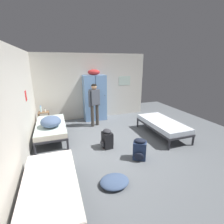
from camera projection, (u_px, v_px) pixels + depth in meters
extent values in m
plane|color=slate|center=(115.00, 146.00, 4.82)|extent=(8.82, 8.82, 0.00)
cube|color=beige|center=(92.00, 87.00, 6.95)|extent=(4.70, 0.06, 2.69)
cube|color=beige|center=(19.00, 109.00, 3.70)|extent=(0.06, 5.51, 2.69)
cube|color=#B7CCBC|center=(125.00, 81.00, 7.32)|extent=(0.55, 0.01, 0.40)
cube|color=red|center=(26.00, 96.00, 4.55)|extent=(0.01, 0.20, 0.28)
cube|color=#6B93C6|center=(89.00, 98.00, 6.72)|extent=(0.44, 0.52, 1.85)
cylinder|color=black|center=(94.00, 96.00, 6.47)|extent=(0.02, 0.03, 0.02)
cube|color=#6B93C6|center=(100.00, 98.00, 6.87)|extent=(0.44, 0.52, 1.85)
cylinder|color=black|center=(105.00, 96.00, 6.62)|extent=(0.02, 0.03, 0.02)
ellipsoid|color=red|center=(94.00, 72.00, 6.49)|extent=(0.48, 0.36, 0.22)
cylinder|color=brown|center=(39.00, 121.00, 6.02)|extent=(0.03, 0.03, 0.55)
cylinder|color=brown|center=(49.00, 120.00, 6.13)|extent=(0.03, 0.03, 0.55)
cylinder|color=brown|center=(40.00, 119.00, 6.26)|extent=(0.03, 0.03, 0.55)
cylinder|color=brown|center=(49.00, 118.00, 6.37)|extent=(0.03, 0.03, 0.55)
cube|color=brown|center=(45.00, 121.00, 6.22)|extent=(0.38, 0.30, 0.02)
cube|color=brown|center=(43.00, 112.00, 6.11)|extent=(0.38, 0.30, 0.02)
cylinder|color=#28282D|center=(157.00, 121.00, 6.47)|extent=(0.06, 0.06, 0.28)
cylinder|color=#28282D|center=(138.00, 123.00, 6.20)|extent=(0.06, 0.06, 0.28)
cylinder|color=#28282D|center=(193.00, 141.00, 4.81)|extent=(0.06, 0.06, 0.28)
cylinder|color=#28282D|center=(169.00, 145.00, 4.54)|extent=(0.06, 0.06, 0.28)
cube|color=#28282D|center=(162.00, 126.00, 5.46)|extent=(0.90, 1.90, 0.06)
cube|color=silver|center=(163.00, 123.00, 5.43)|extent=(0.87, 1.84, 0.14)
cube|color=silver|center=(163.00, 121.00, 5.41)|extent=(0.86, 1.82, 0.01)
cylinder|color=#28282D|center=(35.00, 150.00, 4.31)|extent=(0.06, 0.06, 0.28)
cylinder|color=#28282D|center=(68.00, 145.00, 4.58)|extent=(0.06, 0.06, 0.28)
cylinder|color=#28282D|center=(40.00, 125.00, 5.98)|extent=(0.06, 0.06, 0.28)
cylinder|color=#28282D|center=(64.00, 123.00, 6.24)|extent=(0.06, 0.06, 0.28)
cube|color=#28282D|center=(51.00, 129.00, 5.23)|extent=(0.90, 1.90, 0.06)
cube|color=beige|center=(51.00, 126.00, 5.20)|extent=(0.87, 1.84, 0.14)
cube|color=silver|center=(51.00, 124.00, 5.18)|extent=(0.86, 1.82, 0.01)
cylinder|color=#28282D|center=(31.00, 171.00, 3.49)|extent=(0.06, 0.06, 0.28)
cylinder|color=#28282D|center=(71.00, 163.00, 3.75)|extent=(0.06, 0.06, 0.28)
cube|color=#28282D|center=(51.00, 190.00, 2.74)|extent=(0.90, 1.90, 0.06)
cube|color=silver|center=(50.00, 185.00, 2.71)|extent=(0.87, 1.84, 0.14)
cube|color=silver|center=(50.00, 181.00, 2.69)|extent=(0.86, 1.82, 0.01)
ellipsoid|color=slate|center=(51.00, 122.00, 4.90)|extent=(0.59, 0.66, 0.32)
cylinder|color=#3D3833|center=(97.00, 115.00, 6.30)|extent=(0.12, 0.12, 0.83)
cylinder|color=#3D3833|center=(92.00, 116.00, 6.16)|extent=(0.12, 0.12, 0.83)
cube|color=#474C56|center=(94.00, 97.00, 6.02)|extent=(0.40, 0.32, 0.57)
cylinder|color=#474C56|center=(99.00, 97.00, 6.17)|extent=(0.08, 0.08, 0.59)
cylinder|color=#474C56|center=(90.00, 99.00, 5.90)|extent=(0.08, 0.08, 0.59)
sphere|color=tan|center=(94.00, 87.00, 5.91)|extent=(0.20, 0.20, 0.20)
ellipsoid|color=black|center=(94.00, 85.00, 5.90)|extent=(0.19, 0.19, 0.11)
cylinder|color=#B2DBEA|center=(41.00, 109.00, 6.07)|extent=(0.06, 0.06, 0.21)
cylinder|color=#2666B2|center=(40.00, 106.00, 6.04)|extent=(0.03, 0.03, 0.03)
cylinder|color=white|center=(45.00, 111.00, 6.08)|extent=(0.05, 0.05, 0.11)
cylinder|color=black|center=(45.00, 109.00, 6.06)|extent=(0.03, 0.03, 0.02)
cube|color=navy|center=(140.00, 150.00, 4.11)|extent=(0.40, 0.37, 0.46)
ellipsoid|color=black|center=(139.00, 157.00, 4.00)|extent=(0.25, 0.20, 0.20)
ellipsoid|color=black|center=(140.00, 141.00, 4.03)|extent=(0.36, 0.34, 0.10)
cube|color=black|center=(137.00, 147.00, 4.25)|extent=(0.06, 0.05, 0.32)
cube|color=black|center=(143.00, 147.00, 4.21)|extent=(0.06, 0.05, 0.32)
cube|color=black|center=(107.00, 140.00, 4.67)|extent=(0.27, 0.34, 0.46)
ellipsoid|color=#2D2D33|center=(102.00, 144.00, 4.63)|extent=(0.10, 0.25, 0.20)
ellipsoid|color=#2D2D33|center=(107.00, 131.00, 4.59)|extent=(0.25, 0.31, 0.10)
cube|color=black|center=(110.00, 137.00, 4.79)|extent=(0.03, 0.05, 0.32)
cube|color=black|center=(113.00, 140.00, 4.64)|extent=(0.03, 0.05, 0.32)
ellipsoid|color=#42567A|center=(114.00, 181.00, 3.27)|extent=(0.59, 0.50, 0.14)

